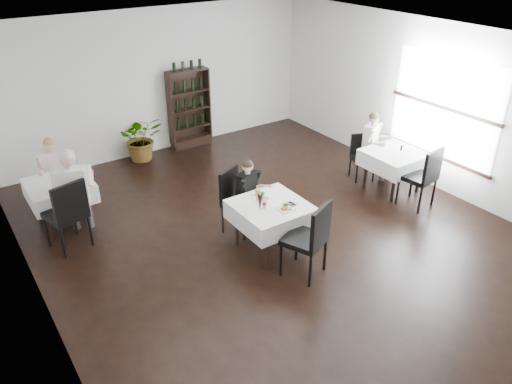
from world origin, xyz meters
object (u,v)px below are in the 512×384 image
Objects in this scene: wine_shelf at (189,109)px; main_table at (270,213)px; potted_tree at (141,138)px; diner_main at (251,190)px.

wine_shelf is 4.41m from main_table.
main_table is 1.06× the size of potted_tree.
diner_main is at bearing -102.80° from wine_shelf.
main_table is at bearing -95.65° from diner_main.
potted_tree is (-0.31, 4.20, -0.14)m from main_table.
potted_tree is (-1.21, -0.11, -0.36)m from wine_shelf.
wine_shelf is 1.80× the size of potted_tree.
potted_tree is at bearing 95.91° from diner_main.
diner_main reaches higher than main_table.
main_table is 0.64m from diner_main.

